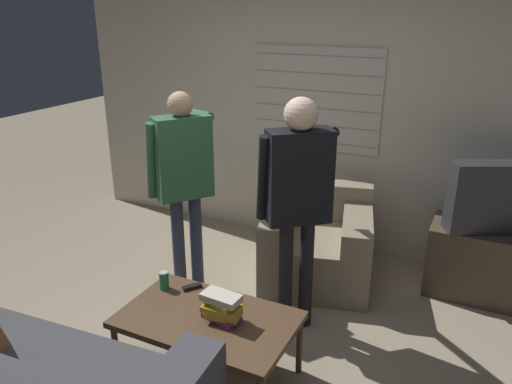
% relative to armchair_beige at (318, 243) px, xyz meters
% --- Properties ---
extents(ground_plane, '(16.00, 16.00, 0.00)m').
position_rel_armchair_beige_xyz_m(ground_plane, '(-0.28, -1.32, -0.32)').
color(ground_plane, gray).
extents(wall_back, '(5.20, 0.08, 2.55)m').
position_rel_armchair_beige_xyz_m(wall_back, '(-0.28, 0.71, 0.96)').
color(wall_back, beige).
rests_on(wall_back, ground_plane).
extents(armchair_beige, '(1.09, 1.11, 0.77)m').
position_rel_armchair_beige_xyz_m(armchair_beige, '(0.00, 0.00, 0.00)').
color(armchair_beige, gray).
rests_on(armchair_beige, ground_plane).
extents(coffee_table, '(1.08, 0.66, 0.45)m').
position_rel_armchair_beige_xyz_m(coffee_table, '(-0.19, -1.51, 0.09)').
color(coffee_table, brown).
rests_on(coffee_table, ground_plane).
extents(tv_stand, '(0.99, 0.49, 0.59)m').
position_rel_armchair_beige_xyz_m(tv_stand, '(1.38, 0.32, -0.02)').
color(tv_stand, '#4C3D2D').
rests_on(tv_stand, ground_plane).
extents(tv, '(0.85, 0.55, 0.56)m').
position_rel_armchair_beige_xyz_m(tv, '(1.38, 0.32, 0.55)').
color(tv, '#2D2D33').
rests_on(tv, tv_stand).
extents(person_left_standing, '(0.58, 0.81, 1.67)m').
position_rel_armchair_beige_xyz_m(person_left_standing, '(-0.89, -0.69, 0.74)').
color(person_left_standing, '#33384C').
rests_on(person_left_standing, ground_plane).
extents(person_right_standing, '(0.52, 0.84, 1.71)m').
position_rel_armchair_beige_xyz_m(person_right_standing, '(0.09, -0.75, 0.77)').
color(person_right_standing, black).
rests_on(person_right_standing, ground_plane).
extents(book_stack, '(0.26, 0.17, 0.18)m').
position_rel_armchair_beige_xyz_m(book_stack, '(-0.09, -1.51, 0.22)').
color(book_stack, '#75387F').
rests_on(book_stack, coffee_table).
extents(soda_can, '(0.07, 0.07, 0.13)m').
position_rel_armchair_beige_xyz_m(soda_can, '(-0.62, -1.36, 0.19)').
color(soda_can, '#238E47').
rests_on(soda_can, coffee_table).
extents(spare_remote, '(0.11, 0.13, 0.02)m').
position_rel_armchair_beige_xyz_m(spare_remote, '(-0.45, -1.28, 0.14)').
color(spare_remote, black).
rests_on(spare_remote, coffee_table).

